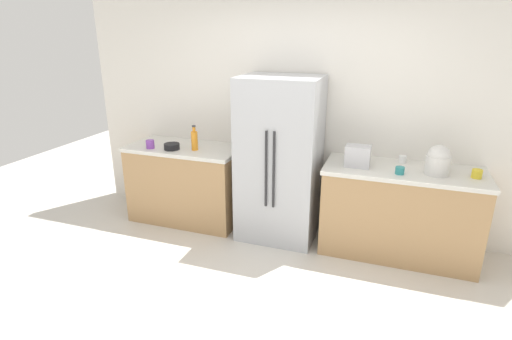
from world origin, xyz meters
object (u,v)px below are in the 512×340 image
bottle_a (194,140)px  cup_d (150,144)px  cup_c (477,174)px  cup_a (400,171)px  cup_b (403,159)px  refrigerator (280,160)px  toaster (358,156)px  rice_cooker (438,161)px  bowl_a (172,146)px

bottle_a → cup_d: bottle_a is taller
cup_d → cup_c: bearing=2.7°
bottle_a → cup_a: bottle_a is taller
cup_b → refrigerator: bearing=-169.5°
toaster → cup_c: 1.07m
rice_cooker → bottle_a: bearing=-179.2°
toaster → cup_b: toaster is taller
refrigerator → bottle_a: 0.99m
bottle_a → cup_c: bottle_a is taller
cup_c → cup_d: 3.37m
refrigerator → cup_b: size_ratio=23.27×
cup_a → cup_d: cup_d is taller
bowl_a → rice_cooker: bearing=2.1°
toaster → refrigerator: bearing=176.8°
bowl_a → cup_a: bearing=-0.2°
refrigerator → toaster: (0.81, -0.05, 0.14)m
cup_b → rice_cooker: bearing=-41.0°
bottle_a → bowl_a: (-0.26, -0.06, -0.08)m
refrigerator → cup_d: 1.50m
rice_cooker → bowl_a: rice_cooker is taller
cup_d → refrigerator: bearing=6.8°
refrigerator → bowl_a: size_ratio=10.01×
cup_d → bowl_a: size_ratio=0.54×
refrigerator → rice_cooker: bearing=-1.3°
refrigerator → cup_a: refrigerator is taller
toaster → rice_cooker: (0.73, 0.01, 0.03)m
cup_a → cup_b: bearing=86.6°
toaster → bowl_a: (-2.04, -0.09, -0.07)m
cup_c → cup_d: size_ratio=0.96×
bottle_a → cup_a: bearing=-2.0°
toaster → bowl_a: size_ratio=1.37×
toaster → cup_a: 0.42m
refrigerator → bottle_a: bearing=-175.9°
cup_c → cup_d: (-3.37, -0.16, 0.01)m
cup_a → cup_c: size_ratio=0.91×
rice_cooker → bottle_a: (-2.51, -0.04, -0.02)m
toaster → rice_cooker: bearing=0.9°
refrigerator → toaster: 0.83m
bottle_a → cup_b: 2.23m
refrigerator → rice_cooker: 1.55m
cup_b → cup_d: cup_d is taller
cup_a → toaster: bearing=166.2°
toaster → cup_c: bearing=1.4°
bottle_a → cup_d: bearing=-168.3°
rice_cooker → bowl_a: bearing=-177.9°
refrigerator → rice_cooker: (1.54, -0.03, 0.17)m
rice_cooker → cup_b: rice_cooker is taller
cup_b → bowl_a: 2.50m
toaster → bottle_a: (-1.79, -0.02, 0.01)m
cup_a → bowl_a: (-2.45, 0.01, -0.00)m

